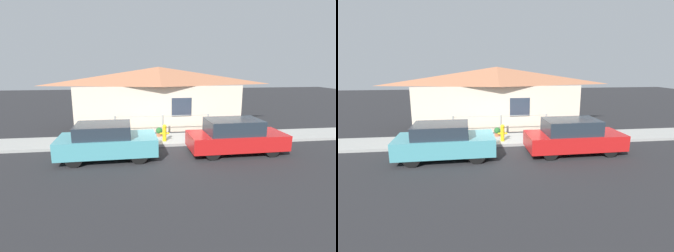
# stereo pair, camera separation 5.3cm
# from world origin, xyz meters

# --- Properties ---
(ground_plane) EXTENTS (60.00, 60.00, 0.00)m
(ground_plane) POSITION_xyz_m (0.00, 0.00, 0.00)
(ground_plane) COLOR #262628
(sidewalk) EXTENTS (24.00, 1.93, 0.13)m
(sidewalk) POSITION_xyz_m (0.00, 0.97, 0.06)
(sidewalk) COLOR #9E9E99
(sidewalk) RESTS_ON ground_plane
(house) EXTENTS (9.59, 2.23, 3.53)m
(house) POSITION_xyz_m (0.00, 3.66, 2.82)
(house) COLOR beige
(house) RESTS_ON ground_plane
(fence) EXTENTS (4.90, 0.10, 1.01)m
(fence) POSITION_xyz_m (0.00, 1.78, 0.69)
(fence) COLOR #999993
(fence) RESTS_ON sidewalk
(car_left) EXTENTS (3.84, 1.86, 1.41)m
(car_left) POSITION_xyz_m (-2.54, -1.17, 0.71)
(car_left) COLOR teal
(car_left) RESTS_ON ground_plane
(car_right) EXTENTS (4.03, 1.72, 1.45)m
(car_right) POSITION_xyz_m (2.72, -1.17, 0.71)
(car_right) COLOR red
(car_right) RESTS_ON ground_plane
(fire_hydrant) EXTENTS (0.44, 0.20, 0.80)m
(fire_hydrant) POSITION_xyz_m (-0.06, 0.52, 0.55)
(fire_hydrant) COLOR yellow
(fire_hydrant) RESTS_ON sidewalk
(potted_plant_near_hydrant) EXTENTS (0.33, 0.33, 0.45)m
(potted_plant_near_hydrant) POSITION_xyz_m (-0.22, 1.43, 0.36)
(potted_plant_near_hydrant) COLOR #9E5638
(potted_plant_near_hydrant) RESTS_ON sidewalk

